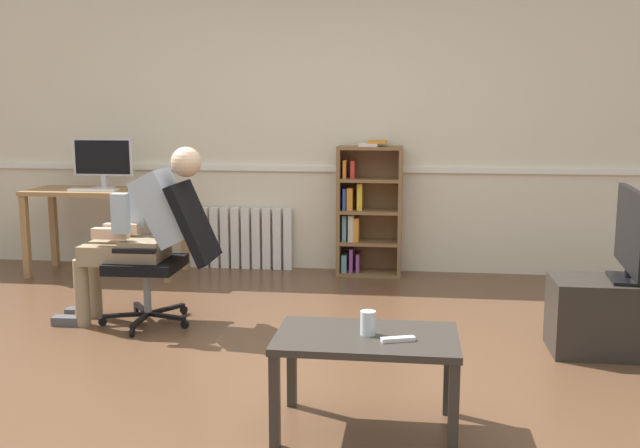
# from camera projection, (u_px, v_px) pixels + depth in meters

# --- Properties ---
(ground_plane) EXTENTS (18.00, 18.00, 0.00)m
(ground_plane) POSITION_uv_depth(u_px,v_px,m) (274.00, 371.00, 3.97)
(ground_plane) COLOR brown
(back_wall) EXTENTS (12.00, 0.13, 2.70)m
(back_wall) POSITION_uv_depth(u_px,v_px,m) (329.00, 120.00, 6.35)
(back_wall) COLOR beige
(back_wall) RESTS_ON ground_plane
(computer_desk) EXTENTS (1.34, 0.57, 0.76)m
(computer_desk) POSITION_uv_depth(u_px,v_px,m) (106.00, 202.00, 6.22)
(computer_desk) COLOR #9E7547
(computer_desk) RESTS_ON ground_plane
(imac_monitor) EXTENTS (0.54, 0.14, 0.44)m
(imac_monitor) POSITION_uv_depth(u_px,v_px,m) (103.00, 159.00, 6.24)
(imac_monitor) COLOR silver
(imac_monitor) RESTS_ON computer_desk
(keyboard) EXTENTS (0.42, 0.12, 0.02)m
(keyboard) POSITION_uv_depth(u_px,v_px,m) (93.00, 190.00, 6.07)
(keyboard) COLOR white
(keyboard) RESTS_ON computer_desk
(computer_mouse) EXTENTS (0.06, 0.10, 0.03)m
(computer_mouse) POSITION_uv_depth(u_px,v_px,m) (134.00, 190.00, 6.04)
(computer_mouse) COLOR white
(computer_mouse) RESTS_ON computer_desk
(bookshelf) EXTENTS (0.56, 0.29, 1.18)m
(bookshelf) POSITION_uv_depth(u_px,v_px,m) (366.00, 211.00, 6.23)
(bookshelf) COLOR brown
(bookshelf) RESTS_ON ground_plane
(radiator) EXTENTS (0.96, 0.08, 0.56)m
(radiator) POSITION_uv_depth(u_px,v_px,m) (241.00, 238.00, 6.52)
(radiator) COLOR white
(radiator) RESTS_ON ground_plane
(office_chair) EXTENTS (0.79, 0.61, 0.97)m
(office_chair) POSITION_uv_depth(u_px,v_px,m) (168.00, 248.00, 4.76)
(office_chair) COLOR black
(office_chair) RESTS_ON ground_plane
(person_seated) EXTENTS (1.03, 0.40, 1.20)m
(person_seated) POSITION_uv_depth(u_px,v_px,m) (142.00, 230.00, 4.76)
(person_seated) COLOR #937F60
(person_seated) RESTS_ON ground_plane
(tv_stand) EXTENTS (0.86, 0.41, 0.45)m
(tv_stand) POSITION_uv_depth(u_px,v_px,m) (625.00, 317.00, 4.22)
(tv_stand) COLOR #2D2823
(tv_stand) RESTS_ON ground_plane
(tv_screen) EXTENTS (0.23, 0.78, 0.54)m
(tv_screen) POSITION_uv_depth(u_px,v_px,m) (631.00, 233.00, 4.14)
(tv_screen) COLOR black
(tv_screen) RESTS_ON tv_stand
(coffee_table) EXTENTS (0.82, 0.50, 0.45)m
(coffee_table) POSITION_uv_depth(u_px,v_px,m) (366.00, 348.00, 3.18)
(coffee_table) COLOR #332D28
(coffee_table) RESTS_ON ground_plane
(drinking_glass) EXTENTS (0.07, 0.07, 0.11)m
(drinking_glass) POSITION_uv_depth(u_px,v_px,m) (368.00, 323.00, 3.17)
(drinking_glass) COLOR silver
(drinking_glass) RESTS_ON coffee_table
(spare_remote) EXTENTS (0.15, 0.08, 0.02)m
(spare_remote) POSITION_uv_depth(u_px,v_px,m) (398.00, 339.00, 3.09)
(spare_remote) COLOR white
(spare_remote) RESTS_ON coffee_table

